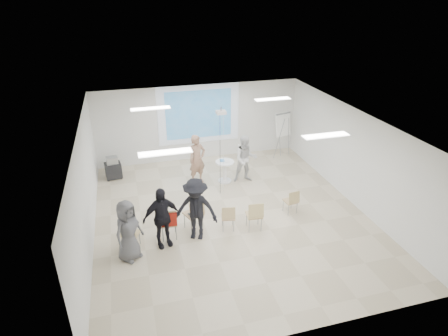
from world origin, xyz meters
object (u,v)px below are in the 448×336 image
object	(u,v)px
audience_outer	(127,227)
audience_left	(161,214)
chair_far_left	(130,233)
flipchart_easel	(283,125)
audience_mid	(196,206)
chair_right_inner	(255,214)
av_cart	(113,168)
laptop	(193,212)
player_right	(246,157)
player_left	(197,156)
pedestal_table	(225,170)
chair_left_inner	(195,212)
chair_left_mid	(169,221)
chair_center	(228,216)
chair_right_far	(292,200)

from	to	relation	value
audience_outer	audience_left	bearing A→B (deg)	-22.51
chair_far_left	flipchart_easel	size ratio (longest dim) A/B	0.46
chair_far_left	audience_mid	xyz separation A→B (m)	(1.79, 0.05, 0.53)
chair_right_inner	av_cart	bearing A→B (deg)	136.57
laptop	flipchart_easel	xyz separation A→B (m)	(4.47, 4.07, 0.83)
player_right	flipchart_easel	distance (m)	2.71
laptop	audience_mid	size ratio (longest dim) A/B	0.18
player_left	chair_far_left	distance (m)	4.12
av_cart	player_left	bearing A→B (deg)	-29.53
chair_right_inner	audience_mid	world-z (taller)	audience_mid
player_left	av_cart	world-z (taller)	player_left
pedestal_table	chair_far_left	distance (m)	4.58
chair_left_inner	chair_right_inner	distance (m)	1.70
audience_outer	chair_left_mid	bearing A→B (deg)	-15.82
chair_center	audience_left	bearing A→B (deg)	-163.73
laptop	audience_mid	world-z (taller)	audience_mid
audience_outer	av_cart	distance (m)	4.80
player_right	chair_left_mid	distance (m)	4.16
chair_far_left	chair_center	bearing A→B (deg)	24.90
player_right	av_cart	world-z (taller)	player_right
chair_right_inner	audience_mid	xyz separation A→B (m)	(-1.66, 0.10, 0.48)
chair_right_far	audience_left	distance (m)	4.06
audience_left	av_cart	size ratio (longest dim) A/B	2.37
laptop	audience_outer	world-z (taller)	audience_outer
pedestal_table	player_left	distance (m)	1.11
chair_right_inner	audience_outer	size ratio (longest dim) A/B	0.50
player_right	laptop	bearing A→B (deg)	-127.27
chair_left_inner	flipchart_easel	world-z (taller)	flipchart_easel
chair_left_inner	audience_left	bearing A→B (deg)	-176.29
chair_center	laptop	xyz separation A→B (m)	(-0.94, 0.37, 0.06)
chair_center	audience_left	size ratio (longest dim) A/B	0.41
chair_left_inner	chair_right_far	world-z (taller)	chair_left_inner
audience_left	pedestal_table	bearing A→B (deg)	37.26
chair_left_inner	flipchart_easel	distance (m)	6.14
chair_right_far	av_cart	world-z (taller)	av_cart
audience_mid	audience_outer	distance (m)	1.86
chair_left_mid	av_cart	distance (m)	4.45
flipchart_easel	audience_outer	bearing A→B (deg)	-155.86
pedestal_table	chair_right_inner	world-z (taller)	chair_right_inner
chair_far_left	audience_mid	size ratio (longest dim) A/B	0.41
chair_far_left	player_right	bearing A→B (deg)	56.99
chair_left_mid	audience_outer	bearing A→B (deg)	-148.95
chair_left_inner	chair_right_inner	bearing A→B (deg)	-37.14
laptop	av_cart	world-z (taller)	av_cart
chair_far_left	flipchart_easel	bearing A→B (deg)	58.06
player_right	chair_far_left	world-z (taller)	player_right
chair_left_inner	pedestal_table	bearing A→B (deg)	37.43
audience_mid	chair_left_inner	bearing A→B (deg)	109.94
chair_right_inner	chair_left_mid	bearing A→B (deg)	179.98
chair_right_inner	chair_far_left	bearing A→B (deg)	-175.24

